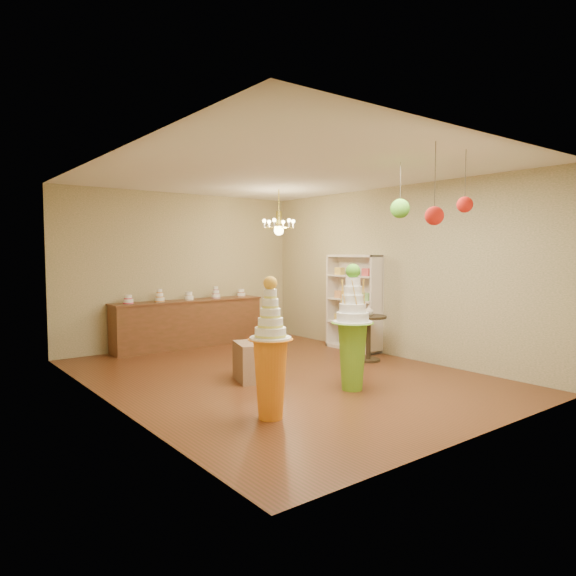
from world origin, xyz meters
TOP-DOWN VIEW (x-y plane):
  - floor at (0.00, 0.00)m, footprint 6.50×6.50m
  - ceiling at (0.00, 0.00)m, footprint 6.50×6.50m
  - wall_back at (0.00, 3.25)m, footprint 5.00×0.04m
  - wall_front at (0.00, -3.25)m, footprint 5.00×0.04m
  - wall_left at (-2.50, 0.00)m, footprint 0.04×6.50m
  - wall_right at (2.50, 0.00)m, footprint 0.04×6.50m
  - pedestal_green at (0.30, -1.22)m, footprint 0.69×0.69m
  - pedestal_orange at (-1.27, -1.52)m, footprint 0.57×0.57m
  - burlap_riser at (-0.41, -0.02)m, footprint 0.76×0.76m
  - sideboard at (0.00, 2.97)m, footprint 3.04×0.54m
  - shelving_unit at (2.34, 0.80)m, footprint 0.33×1.20m
  - round_table at (1.81, -0.08)m, footprint 0.77×0.77m
  - vase at (1.81, -0.08)m, footprint 0.21×0.21m
  - pom_red_left at (-0.01, -2.73)m, footprint 0.20×0.20m
  - pom_green_mid at (0.66, -1.69)m, footprint 0.25×0.25m
  - pom_red_right at (0.60, -2.68)m, footprint 0.18×0.18m
  - chandelier at (1.13, 1.55)m, footprint 0.83×0.83m

SIDE VIEW (x-z plane):
  - floor at x=0.00m, z-range 0.00..0.00m
  - burlap_riser at x=-0.41m, z-range 0.00..0.55m
  - sideboard at x=0.00m, z-range -0.10..1.06m
  - round_table at x=1.81m, z-range 0.11..0.89m
  - pedestal_orange at x=-1.27m, z-range -0.19..1.39m
  - pedestal_green at x=0.30m, z-range -0.15..1.54m
  - vase at x=1.81m, z-range 0.78..0.95m
  - shelving_unit at x=2.34m, z-range 0.00..1.80m
  - wall_back at x=0.00m, z-range 0.00..3.00m
  - wall_front at x=0.00m, z-range 0.00..3.00m
  - wall_left at x=-2.50m, z-range 0.00..3.00m
  - wall_right at x=2.50m, z-range 0.00..3.00m
  - pom_red_left at x=-0.01m, z-range 1.80..2.67m
  - chandelier at x=1.13m, z-range 1.88..2.73m
  - pom_red_right at x=0.60m, z-range 2.03..2.74m
  - pom_green_mid at x=0.66m, z-range 2.05..2.77m
  - ceiling at x=0.00m, z-range 3.00..3.00m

